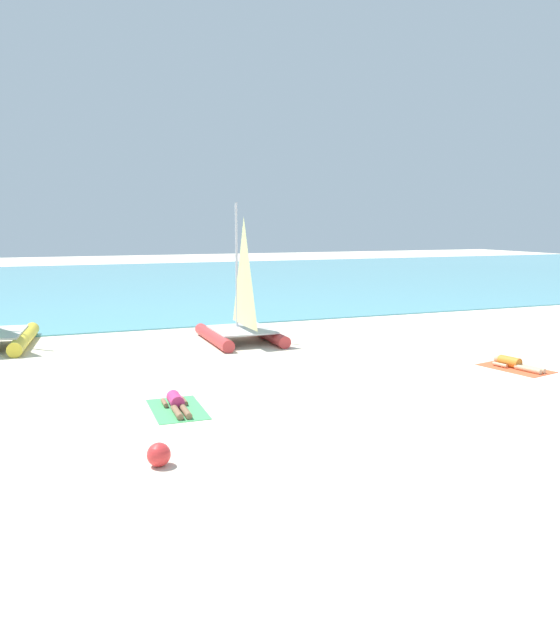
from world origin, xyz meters
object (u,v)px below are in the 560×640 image
(towel_left, at_px, (177,409))
(beach_ball, at_px, (159,455))
(sailboat_red, at_px, (241,322))
(sunbather_left, at_px, (177,403))
(towel_right, at_px, (515,368))
(sunbather_right, at_px, (514,364))

(towel_left, relative_size, beach_ball, 4.72)
(beach_ball, bearing_deg, sailboat_red, 65.12)
(towel_left, height_order, beach_ball, beach_ball)
(sailboat_red, distance_m, sunbather_left, 7.85)
(sailboat_red, height_order, sunbather_left, sailboat_red)
(towel_right, bearing_deg, towel_left, -177.75)
(towel_left, bearing_deg, towel_right, 2.25)
(sailboat_red, xyz_separation_m, towel_right, (5.97, -6.59, -0.70))
(towel_right, bearing_deg, sunbather_left, -178.15)
(sunbather_left, distance_m, beach_ball, 3.27)
(sailboat_red, relative_size, beach_ball, 11.78)
(towel_left, xyz_separation_m, sunbather_right, (9.65, 0.44, 0.13))
(towel_right, bearing_deg, beach_ball, -162.08)
(towel_left, distance_m, sunbather_left, 0.14)
(sailboat_red, distance_m, sunbather_right, 8.85)
(towel_left, relative_size, towel_right, 1.00)
(sailboat_red, xyz_separation_m, beach_ball, (-4.65, -10.02, -0.50))
(sunbather_left, xyz_separation_m, sunbather_right, (9.65, 0.38, 0.00))
(sailboat_red, bearing_deg, beach_ball, -114.60)
(sailboat_red, height_order, towel_left, sailboat_red)
(towel_right, xyz_separation_m, beach_ball, (-10.62, -3.43, 0.20))
(towel_left, distance_m, towel_right, 9.68)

